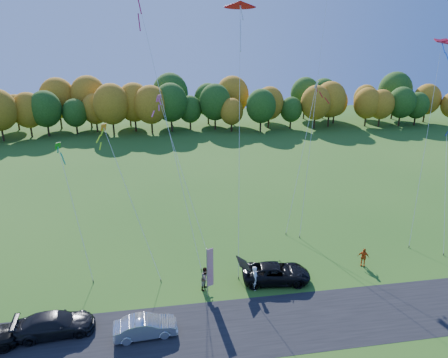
{
  "coord_description": "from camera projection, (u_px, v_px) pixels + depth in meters",
  "views": [
    {
      "loc": [
        -5.05,
        -25.35,
        18.45
      ],
      "look_at": [
        0.0,
        6.0,
        7.0
      ],
      "focal_mm": 32.0,
      "sensor_mm": 36.0,
      "label": 1
    }
  ],
  "objects": [
    {
      "name": "person_tailgate_a",
      "position": [
        255.0,
        278.0,
        30.51
      ],
      "size": [
        0.59,
        0.78,
        1.96
      ],
      "primitive_type": "imported",
      "rotation": [
        0.0,
        0.0,
        1.4
      ],
      "color": "white",
      "rests_on": "ground"
    },
    {
      "name": "kite_diamond_blue_low",
      "position": [
        445.0,
        192.0,
        36.46
      ],
      "size": [
        2.71,
        5.76,
        10.3
      ],
      "color": "#4C3F33",
      "rests_on": "ground"
    },
    {
      "name": "tree_line",
      "position": [
        186.0,
        131.0,
        81.64
      ],
      "size": [
        116.0,
        12.0,
        10.0
      ],
      "primitive_type": null,
      "color": "#1E4711",
      "rests_on": "ground"
    },
    {
      "name": "person_tailgate_b",
      "position": [
        206.0,
        278.0,
        30.55
      ],
      "size": [
        1.08,
        1.14,
        1.85
      ],
      "primitive_type": "imported",
      "rotation": [
        0.0,
        0.0,
        1.0
      ],
      "color": "gray",
      "rests_on": "ground"
    },
    {
      "name": "kite_diamond_white",
      "position": [
        302.0,
        156.0,
        40.33
      ],
      "size": [
        5.24,
        7.21,
        14.29
      ],
      "color": "#4C3F33",
      "rests_on": "ground"
    },
    {
      "name": "asphalt_strip",
      "position": [
        248.0,
        326.0,
        26.84
      ],
      "size": [
        90.0,
        6.0,
        0.01
      ],
      "primitive_type": "cube",
      "color": "black",
      "rests_on": "ground"
    },
    {
      "name": "dark_truck_a",
      "position": [
        55.0,
        324.0,
        26.0
      ],
      "size": [
        5.15,
        2.41,
        1.45
      ],
      "primitive_type": "imported",
      "rotation": [
        0.0,
        0.0,
        1.65
      ],
      "color": "black",
      "rests_on": "ground"
    },
    {
      "name": "feather_flag",
      "position": [
        209.0,
        267.0,
        29.08
      ],
      "size": [
        0.52,
        0.23,
        4.13
      ],
      "color": "#999999",
      "rests_on": "ground"
    },
    {
      "name": "kite_parafoil_rainbow",
      "position": [
        426.0,
        140.0,
        37.82
      ],
      "size": [
        7.15,
        8.45,
        18.5
      ],
      "color": "#4C3F33",
      "rests_on": "ground"
    },
    {
      "name": "kite_diamond_green",
      "position": [
        75.0,
        212.0,
        32.04
      ],
      "size": [
        2.95,
        5.47,
        10.55
      ],
      "color": "#4C3F33",
      "rests_on": "ground"
    },
    {
      "name": "kite_delta_red",
      "position": [
        239.0,
        129.0,
        32.96
      ],
      "size": [
        3.15,
        10.35,
        22.51
      ],
      "color": "#4C3F33",
      "rests_on": "ground"
    },
    {
      "name": "kite_parafoil_orange",
      "position": [
        319.0,
        72.0,
        39.13
      ],
      "size": [
        7.57,
        11.76,
        30.55
      ],
      "color": "#4C3F33",
      "rests_on": "ground"
    },
    {
      "name": "kite_diamond_pink",
      "position": [
        182.0,
        174.0,
        36.34
      ],
      "size": [
        4.17,
        7.65,
        13.59
      ],
      "color": "#4C3F33",
      "rests_on": "ground"
    },
    {
      "name": "kite_delta_blue",
      "position": [
        166.0,
        118.0,
        33.97
      ],
      "size": [
        5.96,
        12.08,
        24.72
      ],
      "color": "#4C3F33",
      "rests_on": "ground"
    },
    {
      "name": "kite_diamond_yellow",
      "position": [
        132.0,
        202.0,
        31.94
      ],
      "size": [
        4.48,
        5.79,
        12.1
      ],
      "color": "#4C3F33",
      "rests_on": "ground"
    },
    {
      "name": "ground",
      "position": [
        236.0,
        291.0,
        30.56
      ],
      "size": [
        160.0,
        160.0,
        0.0
      ],
      "primitive_type": "plane",
      "color": "#245416"
    },
    {
      "name": "person_east",
      "position": [
        363.0,
        257.0,
        33.69
      ],
      "size": [
        1.03,
        0.8,
        1.62
      ],
      "primitive_type": "imported",
      "rotation": [
        0.0,
        0.0,
        -0.5
      ],
      "color": "#C24F12",
      "rests_on": "ground"
    },
    {
      "name": "silver_sedan",
      "position": [
        145.0,
        327.0,
        25.84
      ],
      "size": [
        4.16,
        1.71,
        1.34
      ],
      "primitive_type": "imported",
      "rotation": [
        0.0,
        0.0,
        1.64
      ],
      "color": "silver",
      "rests_on": "ground"
    },
    {
      "name": "black_suv",
      "position": [
        276.0,
        273.0,
        31.57
      ],
      "size": [
        5.63,
        3.09,
        1.49
      ],
      "primitive_type": "imported",
      "rotation": [
        0.0,
        0.0,
        1.45
      ],
      "color": "black",
      "rests_on": "ground"
    }
  ]
}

